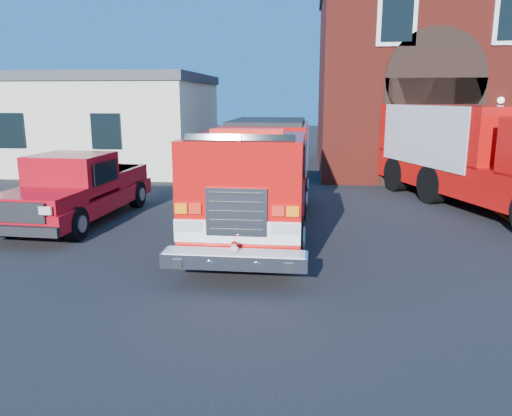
# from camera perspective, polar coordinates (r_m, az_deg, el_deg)

# --- Properties ---
(ground) EXTENTS (100.00, 100.00, 0.00)m
(ground) POSITION_cam_1_polar(r_m,az_deg,el_deg) (10.75, 0.66, -5.39)
(ground) COLOR black
(ground) RESTS_ON ground
(parking_stripe_mid) EXTENTS (0.12, 3.00, 0.01)m
(parking_stripe_mid) POSITION_cam_1_polar(r_m,az_deg,el_deg) (15.60, 26.66, -1.05)
(parking_stripe_mid) COLOR yellow
(parking_stripe_mid) RESTS_ON ground
(parking_stripe_far) EXTENTS (0.12, 3.00, 0.01)m
(parking_stripe_far) POSITION_cam_1_polar(r_m,az_deg,el_deg) (18.37, 23.43, 1.14)
(parking_stripe_far) COLOR yellow
(parking_stripe_far) RESTS_ON ground
(fire_station) EXTENTS (15.20, 10.20, 8.45)m
(fire_station) POSITION_cam_1_polar(r_m,az_deg,el_deg) (25.50, 25.04, 13.53)
(fire_station) COLOR maroon
(fire_station) RESTS_ON ground
(side_building) EXTENTS (10.20, 8.20, 4.35)m
(side_building) POSITION_cam_1_polar(r_m,az_deg,el_deg) (25.24, -17.54, 9.47)
(side_building) COLOR #E9E5C5
(side_building) RESTS_ON ground
(fire_engine) EXTENTS (2.56, 8.78, 2.70)m
(fire_engine) POSITION_cam_1_polar(r_m,az_deg,el_deg) (12.83, 0.55, 3.97)
(fire_engine) COLOR black
(fire_engine) RESTS_ON ground
(pickup_truck) EXTENTS (2.34, 5.76, 1.85)m
(pickup_truck) POSITION_cam_1_polar(r_m,az_deg,el_deg) (14.36, -19.65, 2.06)
(pickup_truck) COLOR black
(pickup_truck) RESTS_ON ground
(secondary_truck) EXTENTS (5.89, 9.85, 3.06)m
(secondary_truck) POSITION_cam_1_polar(r_m,az_deg,el_deg) (16.52, 25.29, 5.65)
(secondary_truck) COLOR black
(secondary_truck) RESTS_ON ground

